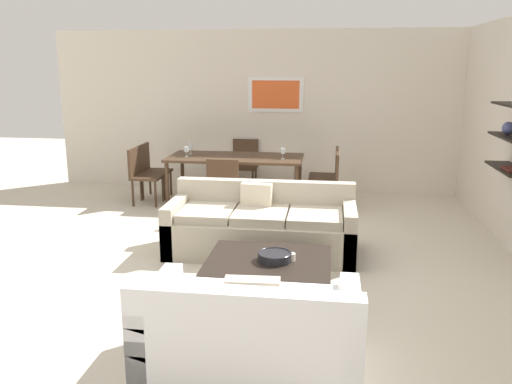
# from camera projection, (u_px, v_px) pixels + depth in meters

# --- Properties ---
(ground_plane) EXTENTS (18.00, 18.00, 0.00)m
(ground_plane) POSITION_uv_depth(u_px,v_px,m) (246.00, 262.00, 5.77)
(ground_plane) COLOR beige
(back_wall_unit) EXTENTS (8.40, 0.09, 2.70)m
(back_wall_unit) POSITION_uv_depth(u_px,v_px,m) (296.00, 112.00, 8.80)
(back_wall_unit) COLOR silver
(back_wall_unit) RESTS_ON ground
(sofa_beige) EXTENTS (2.13, 0.90, 0.78)m
(sofa_beige) POSITION_uv_depth(u_px,v_px,m) (261.00, 228.00, 6.00)
(sofa_beige) COLOR #B2A893
(sofa_beige) RESTS_ON ground
(loveseat_white) EXTENTS (1.50, 0.90, 0.78)m
(loveseat_white) POSITION_uv_depth(u_px,v_px,m) (251.00, 335.00, 3.62)
(loveseat_white) COLOR white
(loveseat_white) RESTS_ON ground
(coffee_table) EXTENTS (1.13, 0.95, 0.38)m
(coffee_table) POSITION_uv_depth(u_px,v_px,m) (268.00, 279.00, 4.83)
(coffee_table) COLOR black
(coffee_table) RESTS_ON ground
(decorative_bowl) EXTENTS (0.31, 0.31, 0.08)m
(decorative_bowl) POSITION_uv_depth(u_px,v_px,m) (275.00, 256.00, 4.74)
(decorative_bowl) COLOR black
(decorative_bowl) RESTS_ON coffee_table
(candle_jar) EXTENTS (0.08, 0.08, 0.07)m
(candle_jar) POSITION_uv_depth(u_px,v_px,m) (291.00, 257.00, 4.75)
(candle_jar) COLOR silver
(candle_jar) RESTS_ON coffee_table
(dining_table) EXTENTS (2.06, 0.95, 0.75)m
(dining_table) POSITION_uv_depth(u_px,v_px,m) (235.00, 160.00, 8.03)
(dining_table) COLOR #422D1E
(dining_table) RESTS_ON ground
(dining_chair_right_far) EXTENTS (0.44, 0.44, 0.88)m
(dining_chair_right_far) POSITION_uv_depth(u_px,v_px,m) (329.00, 172.00, 8.09)
(dining_chair_right_far) COLOR #422D1E
(dining_chair_right_far) RESTS_ON ground
(dining_chair_foot) EXTENTS (0.44, 0.44, 0.88)m
(dining_chair_foot) POSITION_uv_depth(u_px,v_px,m) (224.00, 185.00, 7.23)
(dining_chair_foot) COLOR #422D1E
(dining_chair_foot) RESTS_ON ground
(dining_chair_left_far) EXTENTS (0.44, 0.44, 0.88)m
(dining_chair_left_far) POSITION_uv_depth(u_px,v_px,m) (151.00, 167.00, 8.48)
(dining_chair_left_far) COLOR #422D1E
(dining_chair_left_far) RESTS_ON ground
(dining_chair_head) EXTENTS (0.44, 0.44, 0.88)m
(dining_chair_head) POSITION_uv_depth(u_px,v_px,m) (245.00, 162.00, 8.92)
(dining_chair_head) COLOR #422D1E
(dining_chair_head) RESTS_ON ground
(dining_chair_left_near) EXTENTS (0.44, 0.44, 0.88)m
(dining_chair_left_near) POSITION_uv_depth(u_px,v_px,m) (142.00, 172.00, 8.06)
(dining_chair_left_near) COLOR #422D1E
(dining_chair_left_near) RESTS_ON ground
(dining_chair_right_near) EXTENTS (0.44, 0.44, 0.88)m
(dining_chair_right_near) POSITION_uv_depth(u_px,v_px,m) (329.00, 178.00, 7.67)
(dining_chair_right_near) COLOR #422D1E
(dining_chair_right_near) RESTS_ON ground
(wine_glass_left_far) EXTENTS (0.07, 0.07, 0.18)m
(wine_glass_left_far) POSITION_uv_depth(u_px,v_px,m) (190.00, 146.00, 8.20)
(wine_glass_left_far) COLOR silver
(wine_glass_left_far) RESTS_ON dining_table
(wine_glass_left_near) EXTENTS (0.07, 0.07, 0.15)m
(wine_glass_left_near) POSITION_uv_depth(u_px,v_px,m) (186.00, 150.00, 7.98)
(wine_glass_left_near) COLOR silver
(wine_glass_left_near) RESTS_ON dining_table
(wine_glass_right_near) EXTENTS (0.06, 0.06, 0.16)m
(wine_glass_right_near) POSITION_uv_depth(u_px,v_px,m) (283.00, 151.00, 7.78)
(wine_glass_right_near) COLOR silver
(wine_glass_right_near) RESTS_ON dining_table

